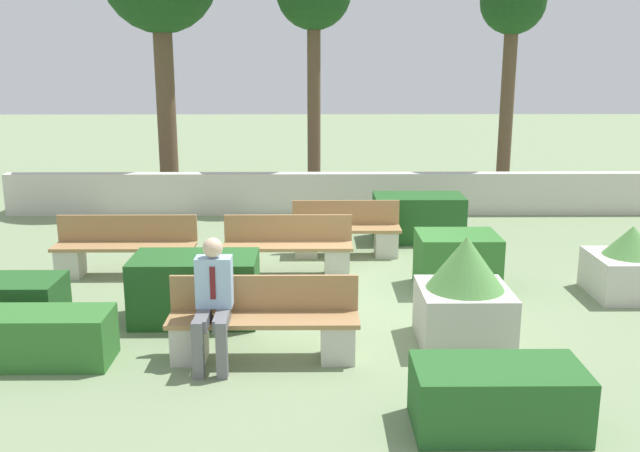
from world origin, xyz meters
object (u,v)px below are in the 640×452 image
(bench_right_side, at_px, (288,253))
(person_seated_man, at_px, (213,296))
(bench_back, at_px, (346,235))
(bench_front, at_px, (264,328))
(planter_corner_right, at_px, (464,294))
(tree_center_right, at_px, (512,15))
(bench_left_side, at_px, (125,253))
(planter_corner_left, at_px, (629,266))
(tree_center_left, at_px, (314,1))

(bench_right_side, relative_size, person_seated_man, 1.41)
(person_seated_man, bearing_deg, bench_back, 69.28)
(bench_front, xyz_separation_m, person_seated_man, (-0.51, -0.14, 0.41))
(planter_corner_right, xyz_separation_m, tree_center_right, (2.46, 7.81, 3.42))
(bench_left_side, xyz_separation_m, bench_right_side, (2.40, -0.01, -0.01))
(bench_front, relative_size, planter_corner_right, 1.63)
(bench_right_side, xyz_separation_m, bench_back, (0.91, 1.07, -0.01))
(bench_right_side, xyz_separation_m, tree_center_right, (4.53, 5.23, 3.66))
(planter_corner_right, bearing_deg, person_seated_man, -168.86)
(planter_corner_left, bearing_deg, bench_back, 151.45)
(bench_right_side, xyz_separation_m, planter_corner_left, (4.65, -0.97, 0.08))
(planter_corner_left, xyz_separation_m, tree_center_right, (-0.12, 6.20, 3.58))
(bench_front, bearing_deg, bench_back, 75.15)
(bench_left_side, height_order, planter_corner_left, planter_corner_left)
(bench_left_side, bearing_deg, bench_front, -47.92)
(bench_left_side, height_order, bench_back, same)
(bench_back, bearing_deg, bench_right_side, -139.67)
(bench_right_side, xyz_separation_m, person_seated_man, (-0.67, -3.12, 0.41))
(bench_left_side, relative_size, person_seated_man, 1.54)
(bench_right_side, relative_size, tree_center_right, 0.39)
(tree_center_right, bearing_deg, bench_front, -119.75)
(tree_center_right, bearing_deg, tree_center_left, 179.76)
(bench_front, distance_m, tree_center_left, 9.13)
(bench_right_side, bearing_deg, bench_back, 56.79)
(bench_right_side, bearing_deg, planter_corner_left, -4.39)
(bench_front, bearing_deg, bench_left_side, 126.93)
(bench_right_side, relative_size, planter_corner_right, 1.52)
(bench_back, distance_m, tree_center_left, 5.76)
(bench_back, height_order, person_seated_man, person_seated_man)
(planter_corner_right, height_order, tree_center_right, tree_center_right)
(bench_front, height_order, bench_right_side, same)
(tree_center_right, bearing_deg, bench_left_side, -143.04)
(bench_back, xyz_separation_m, tree_center_right, (3.62, 4.17, 3.66))
(person_seated_man, relative_size, tree_center_right, 0.27)
(bench_front, height_order, bench_back, same)
(bench_front, distance_m, bench_right_side, 2.98)
(bench_front, xyz_separation_m, bench_back, (1.07, 4.04, -0.01))
(bench_right_side, height_order, person_seated_man, person_seated_man)
(tree_center_left, bearing_deg, planter_corner_right, -77.90)
(bench_left_side, bearing_deg, bench_back, 22.78)
(bench_back, bearing_deg, person_seated_man, -119.81)
(tree_center_right, bearing_deg, bench_right_side, -130.90)
(bench_left_side, relative_size, bench_back, 1.18)
(tree_center_left, bearing_deg, tree_center_right, -0.24)
(bench_front, bearing_deg, bench_right_side, 86.95)
(bench_back, distance_m, person_seated_man, 4.49)
(person_seated_man, height_order, planter_corner_right, person_seated_man)
(bench_front, bearing_deg, person_seated_man, -164.41)
(planter_corner_left, bearing_deg, bench_left_side, 172.08)
(tree_center_right, bearing_deg, bench_back, -130.98)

